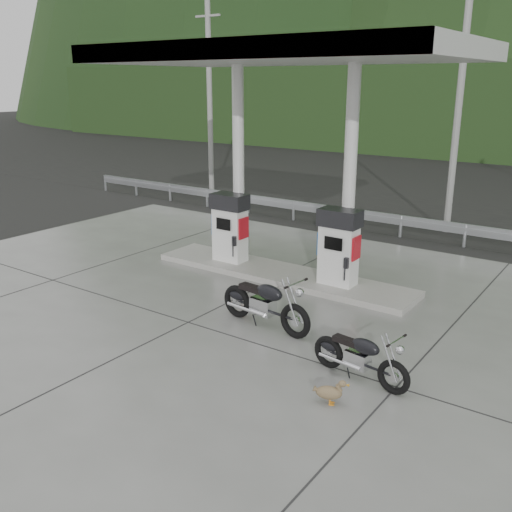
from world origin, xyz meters
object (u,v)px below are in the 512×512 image
Objects in this scene: gas_pump_right at (339,247)px; gas_pump_left at (230,228)px; motorcycle_right at (360,357)px; duck at (329,393)px; motorcycle_left at (265,304)px.

gas_pump_left is at bearing 180.00° from gas_pump_right.
duck is (-0.06, -0.95, -0.23)m from motorcycle_right.
motorcycle_right is 3.47× the size of duck.
gas_pump_right is at bearing 93.69° from duck.
duck is (2.42, -1.81, -0.32)m from motorcycle_left.
gas_pump_left reaches higher than motorcycle_left.
motorcycle_left is at bearing -94.00° from gas_pump_right.
gas_pump_right is 2.82m from motorcycle_left.
gas_pump_left is 6.61m from motorcycle_right.
gas_pump_left reaches higher than duck.
motorcycle_left is at bearing 120.93° from duck.
motorcycle_left is at bearing 169.30° from motorcycle_right.
gas_pump_left is 1.04× the size of motorcycle_right.
gas_pump_right reaches higher than motorcycle_left.
gas_pump_left is 0.86× the size of motorcycle_left.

